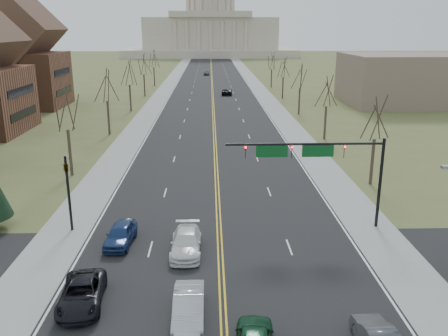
{
  "coord_description": "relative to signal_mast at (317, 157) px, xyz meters",
  "views": [
    {
      "loc": [
        -0.64,
        -20.95,
        15.25
      ],
      "look_at": [
        0.59,
        20.09,
        3.0
      ],
      "focal_mm": 38.0,
      "sensor_mm": 36.0,
      "label": 1
    }
  ],
  "objects": [
    {
      "name": "car_sb_inner_lead",
      "position": [
        -9.32,
        -12.13,
        -4.97
      ],
      "size": [
        1.68,
        4.72,
        1.55
      ],
      "primitive_type": "imported",
      "rotation": [
        0.0,
        0.0,
        0.01
      ],
      "color": "#ACAFB5",
      "rests_on": "road"
    },
    {
      "name": "car_sb_inner_second",
      "position": [
        -9.83,
        -4.13,
        -5.0
      ],
      "size": [
        2.12,
        5.15,
        1.49
      ],
      "primitive_type": "imported",
      "rotation": [
        0.0,
        0.0,
        -0.01
      ],
      "color": "silver",
      "rests_on": "road"
    },
    {
      "name": "car_sb_outer_lead",
      "position": [
        -15.47,
        -10.49,
        -5.04
      ],
      "size": [
        2.82,
        5.29,
        1.42
      ],
      "primitive_type": "imported",
      "rotation": [
        0.0,
        0.0,
        0.09
      ],
      "color": "black",
      "rests_on": "road"
    },
    {
      "name": "tree_r_4",
      "position": [
        8.05,
        90.5,
        0.79
      ],
      "size": [
        3.74,
        3.74,
        8.5
      ],
      "color": "#3A2F22",
      "rests_on": "ground"
    },
    {
      "name": "car_sb_outer_second",
      "position": [
        -14.69,
        -2.56,
        -4.99
      ],
      "size": [
        2.13,
        4.56,
        1.51
      ],
      "primitive_type": "imported",
      "rotation": [
        0.0,
        0.0,
        -0.08
      ],
      "color": "navy",
      "rests_on": "road"
    },
    {
      "name": "center_line",
      "position": [
        -7.45,
        96.5,
        -5.75
      ],
      "size": [
        0.42,
        380.0,
        0.01
      ],
      "primitive_type": "cube",
      "color": "gold",
      "rests_on": "road"
    },
    {
      "name": "tree_r_1",
      "position": [
        8.05,
        30.5,
        0.79
      ],
      "size": [
        3.74,
        3.74,
        8.5
      ],
      "color": "#3A2F22",
      "rests_on": "ground"
    },
    {
      "name": "capitol",
      "position": [
        -7.45,
        236.41,
        8.44
      ],
      "size": [
        90.0,
        60.0,
        50.0
      ],
      "color": "#BDB09D",
      "rests_on": "ground"
    },
    {
      "name": "cross_road",
      "position": [
        -7.45,
        -7.5,
        -5.76
      ],
      "size": [
        120.0,
        14.0,
        0.01
      ],
      "primitive_type": "cube",
      "color": "black",
      "rests_on": "ground"
    },
    {
      "name": "tree_l_1",
      "position": [
        -22.95,
        34.5,
        1.18
      ],
      "size": [
        3.96,
        3.96,
        9.0
      ],
      "color": "#3A2F22",
      "rests_on": "ground"
    },
    {
      "name": "sidewalk_right",
      "position": [
        4.55,
        96.5,
        -5.75
      ],
      "size": [
        4.0,
        380.0,
        0.03
      ],
      "primitive_type": "cube",
      "color": "gray",
      "rests_on": "ground"
    },
    {
      "name": "tree_l_0",
      "position": [
        -22.95,
        14.5,
        1.18
      ],
      "size": [
        3.96,
        3.96,
        9.0
      ],
      "color": "#3A2F22",
      "rests_on": "ground"
    },
    {
      "name": "edge_line_left",
      "position": [
        -17.25,
        96.5,
        -5.75
      ],
      "size": [
        0.15,
        380.0,
        0.01
      ],
      "primitive_type": "cube",
      "color": "silver",
      "rests_on": "road"
    },
    {
      "name": "tree_l_3",
      "position": [
        -22.95,
        74.5,
        1.18
      ],
      "size": [
        3.96,
        3.96,
        9.0
      ],
      "color": "#3A2F22",
      "rests_on": "ground"
    },
    {
      "name": "tree_r_3",
      "position": [
        8.05,
        70.5,
        0.79
      ],
      "size": [
        3.74,
        3.74,
        8.5
      ],
      "color": "#3A2F22",
      "rests_on": "ground"
    },
    {
      "name": "bldg_left_far",
      "position": [
        -45.44,
        60.5,
        3.78
      ],
      "size": [
        17.1,
        14.28,
        23.25
      ],
      "color": "brown",
      "rests_on": "ground"
    },
    {
      "name": "sidewalk_left",
      "position": [
        -19.45,
        96.5,
        -5.75
      ],
      "size": [
        4.0,
        380.0,
        0.03
      ],
      "primitive_type": "cube",
      "color": "gray",
      "rests_on": "ground"
    },
    {
      "name": "tree_l_2",
      "position": [
        -22.95,
        54.5,
        1.18
      ],
      "size": [
        3.96,
        3.96,
        9.0
      ],
      "color": "#3A2F22",
      "rests_on": "ground"
    },
    {
      "name": "bldg_right_mass",
      "position": [
        32.55,
        62.5,
        -0.76
      ],
      "size": [
        25.0,
        20.0,
        10.0
      ],
      "primitive_type": "cube",
      "color": "#736252",
      "rests_on": "ground"
    },
    {
      "name": "tree_r_2",
      "position": [
        8.05,
        50.5,
        0.79
      ],
      "size": [
        3.74,
        3.74,
        8.5
      ],
      "color": "#3A2F22",
      "rests_on": "ground"
    },
    {
      "name": "car_far_nb",
      "position": [
        -4.08,
        76.74,
        -5.03
      ],
      "size": [
        2.65,
        5.32,
        1.45
      ],
      "primitive_type": "imported",
      "rotation": [
        0.0,
        0.0,
        3.09
      ],
      "color": "black",
      "rests_on": "road"
    },
    {
      "name": "edge_line_right",
      "position": [
        2.35,
        96.5,
        -5.75
      ],
      "size": [
        0.15,
        380.0,
        0.01
      ],
      "primitive_type": "cube",
      "color": "silver",
      "rests_on": "road"
    },
    {
      "name": "signal_left",
      "position": [
        -18.95,
        0.0,
        -2.05
      ],
      "size": [
        0.32,
        0.36,
        6.0
      ],
      "color": "black",
      "rests_on": "ground"
    },
    {
      "name": "tree_l_4",
      "position": [
        -22.95,
        94.5,
        1.18
      ],
      "size": [
        3.96,
        3.96,
        9.0
      ],
      "color": "#3A2F22",
      "rests_on": "ground"
    },
    {
      "name": "signal_mast",
      "position": [
        0.0,
        0.0,
        0.0
      ],
      "size": [
        12.12,
        0.44,
        7.2
      ],
      "color": "black",
      "rests_on": "ground"
    },
    {
      "name": "tree_r_0",
      "position": [
        8.05,
        10.5,
        0.79
      ],
      "size": [
        3.74,
        3.74,
        8.5
      ],
      "color": "#3A2F22",
      "rests_on": "ground"
    },
    {
      "name": "road",
      "position": [
        -7.45,
        96.5,
        -5.76
      ],
      "size": [
        20.0,
        380.0,
        0.01
      ],
      "primitive_type": "cube",
      "color": "black",
      "rests_on": "ground"
    },
    {
      "name": "ground",
      "position": [
        -7.45,
        -13.5,
        -5.76
      ],
      "size": [
        600.0,
        600.0,
        0.0
      ],
      "primitive_type": "plane",
      "color": "brown",
      "rests_on": "ground"
    },
    {
      "name": "car_far_sb",
      "position": [
        -9.12,
        124.29,
        -4.99
      ],
      "size": [
        1.92,
        4.51,
        1.52
      ],
      "primitive_type": "imported",
      "rotation": [
        0.0,
        0.0,
        -0.03
      ],
      "color": "#53555B",
      "rests_on": "road"
    }
  ]
}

